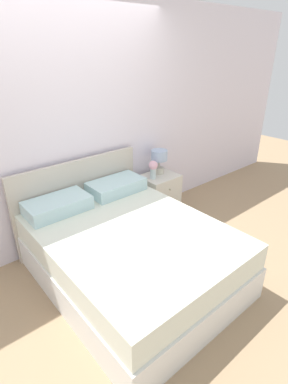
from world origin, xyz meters
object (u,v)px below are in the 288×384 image
(bed, at_px, (127,249))
(table_lamp, at_px, (159,158))
(nightstand, at_px, (159,195))
(flower_vase, at_px, (153,168))

(bed, height_order, table_lamp, bed)
(nightstand, height_order, flower_vase, flower_vase)
(nightstand, bearing_deg, table_lamp, 51.03)
(bed, relative_size, nightstand, 3.40)
(table_lamp, distance_m, flower_vase, 0.21)
(bed, distance_m, nightstand, 1.28)
(nightstand, bearing_deg, bed, -147.03)
(bed, relative_size, table_lamp, 6.18)
(table_lamp, height_order, flower_vase, table_lamp)
(flower_vase, bearing_deg, table_lamp, 25.15)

